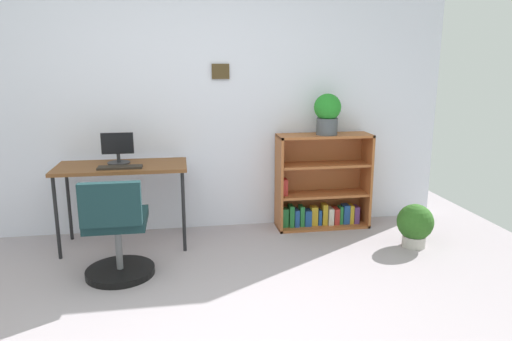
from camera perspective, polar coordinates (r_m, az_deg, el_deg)
wall_back at (r=4.48m, az=-9.46°, el=7.34°), size 5.20×0.12×2.31m
desk at (r=4.17m, az=-16.16°, el=-0.17°), size 1.11×0.52×0.73m
monitor at (r=4.20m, az=-16.64°, el=2.56°), size 0.27×0.19×0.27m
keyboard at (r=4.03m, az=-16.38°, el=0.39°), size 0.36×0.12×0.02m
office_chair at (r=3.62m, az=-16.76°, el=-7.67°), size 0.52×0.55×0.80m
bookshelf_low at (r=4.63m, az=7.97°, el=-1.97°), size 0.91×0.30×0.93m
potted_plant_on_shelf at (r=4.45m, az=8.78°, el=7.06°), size 0.26×0.26×0.39m
potted_plant_floor at (r=4.33m, az=18.98°, el=-6.26°), size 0.32×0.32×0.39m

